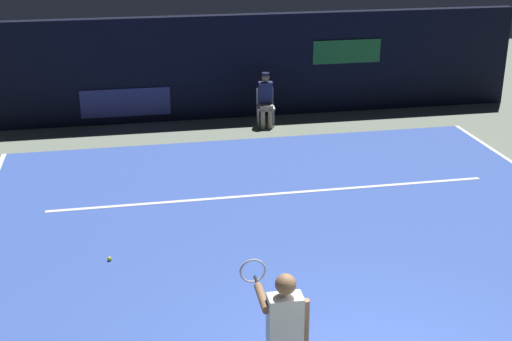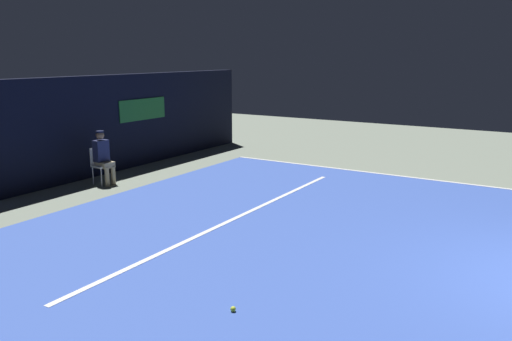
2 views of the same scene
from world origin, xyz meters
The scene contains 7 objects.
ground_plane centered at (0.00, 4.14, 0.00)m, with size 31.12×31.12×0.00m, color gray.
court_surface centered at (0.00, 4.14, 0.01)m, with size 10.81×10.28×0.01m, color #3856B2.
line_service centered at (0.00, 5.94, 0.01)m, with size 8.44×0.10×0.01m, color white.
back_wall centered at (0.00, 11.22, 1.30)m, with size 15.12×0.33×2.60m.
tennis_player centered at (-1.22, 0.00, 0.99)m, with size 0.60×0.93×1.73m.
line_judge_on_chair centered at (0.73, 10.26, 0.69)m, with size 0.48×0.56×1.32m.
tennis_ball centered at (-3.08, 3.86, 0.05)m, with size 0.07×0.07×0.07m, color #CCE033.
Camera 1 is at (-2.70, -6.05, 5.26)m, focal length 49.27 mm.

